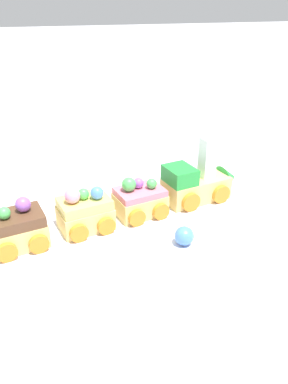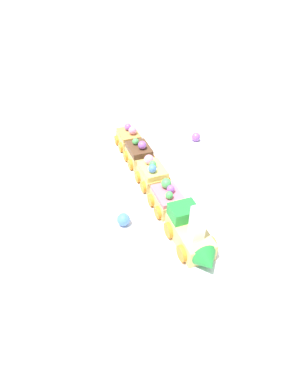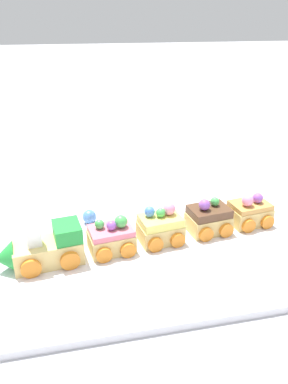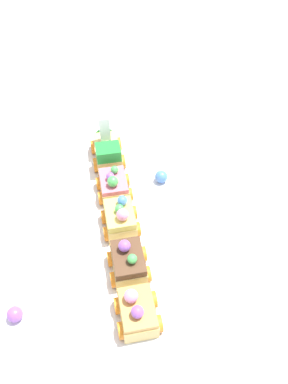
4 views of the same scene
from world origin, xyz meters
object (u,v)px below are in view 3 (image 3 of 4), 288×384
gumball_blue (89,217)px  cake_car_caramel (249,212)px  cake_train_locomotive (42,248)px  cake_car_strawberry (111,238)px  cake_car_chocolate (208,219)px  cake_car_lemon (160,227)px

gumball_blue → cake_car_caramel: bearing=168.0°
cake_train_locomotive → cake_car_caramel: bearing=179.9°
cake_train_locomotive → gumball_blue: bearing=-133.5°
cake_car_strawberry → cake_car_caramel: (-0.26, -0.03, -0.00)m
cake_train_locomotive → gumball_blue: cake_train_locomotive is taller
cake_train_locomotive → gumball_blue: size_ratio=5.25×
cake_car_caramel → gumball_blue: size_ratio=2.99×
cake_car_chocolate → cake_car_lemon: bearing=-0.3°
cake_car_chocolate → cake_car_caramel: bearing=179.7°
cake_car_lemon → cake_car_caramel: (-0.18, -0.02, -0.00)m
cake_train_locomotive → cake_car_lemon: cake_train_locomotive is taller
gumball_blue → cake_car_chocolate: bearing=160.5°
gumball_blue → cake_train_locomotive: bearing=54.1°
cake_car_lemon → gumball_blue: size_ratio=2.99×
cake_car_lemon → cake_train_locomotive: bearing=0.1°
cake_car_lemon → gumball_blue: 0.14m
cake_train_locomotive → cake_car_caramel: 0.38m
cake_car_caramel → gumball_blue: (0.29, -0.06, -0.01)m
cake_car_strawberry → cake_car_lemon: bearing=-179.7°
cake_train_locomotive → cake_car_caramel: size_ratio=1.76×
cake_car_strawberry → cake_car_caramel: size_ratio=1.00×
cake_car_lemon → cake_car_caramel: size_ratio=1.00×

